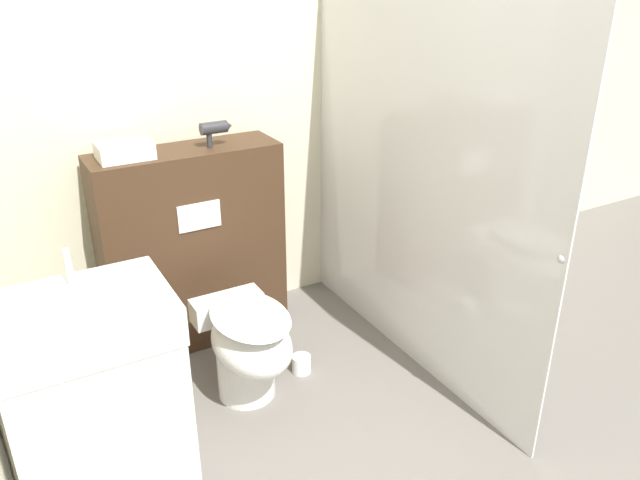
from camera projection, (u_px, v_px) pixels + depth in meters
wall_back at (228, 101)px, 3.37m from camera, size 8.00×0.06×2.50m
partition_panel at (193, 248)px, 3.33m from camera, size 0.96×0.32×1.09m
shower_glass at (416, 181)px, 2.99m from camera, size 0.04×1.83×1.96m
toilet at (248, 346)px, 2.92m from camera, size 0.35×0.61×0.50m
sink_vanity at (99, 412)px, 2.25m from camera, size 0.59×0.44×1.07m
hair_drier at (215, 129)px, 3.11m from camera, size 0.16×0.06×0.13m
folded_towel at (124, 150)px, 2.94m from camera, size 0.25×0.19×0.08m
spare_toilet_roll at (301, 364)px, 3.22m from camera, size 0.10×0.10×0.09m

